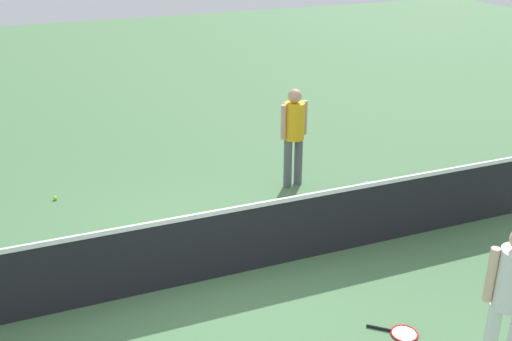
# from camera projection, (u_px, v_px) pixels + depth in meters

# --- Properties ---
(ground_plane) EXTENTS (40.00, 40.00, 0.00)m
(ground_plane) POSITION_uv_depth(u_px,v_px,m) (207.00, 279.00, 7.81)
(ground_plane) COLOR #4C7A4C
(court_net) EXTENTS (10.09, 0.09, 1.07)m
(court_net) POSITION_uv_depth(u_px,v_px,m) (206.00, 246.00, 7.61)
(court_net) COLOR #4C4C51
(court_net) RESTS_ON ground_plane
(player_near_side) EXTENTS (0.53, 0.40, 1.70)m
(player_near_side) POSITION_uv_depth(u_px,v_px,m) (294.00, 130.00, 10.03)
(player_near_side) COLOR #595960
(player_near_side) RESTS_ON ground_plane
(player_far_side) EXTENTS (0.49, 0.47, 1.70)m
(player_far_side) POSITION_uv_depth(u_px,v_px,m) (512.00, 292.00, 5.82)
(player_far_side) COLOR white
(player_far_side) RESTS_ON ground_plane
(tennis_racket_near_player) EXTENTS (0.39, 0.61, 0.03)m
(tennis_racket_near_player) POSITION_uv_depth(u_px,v_px,m) (369.00, 186.00, 10.36)
(tennis_racket_near_player) COLOR blue
(tennis_racket_near_player) RESTS_ON ground_plane
(tennis_racket_far_player) EXTENTS (0.55, 0.51, 0.03)m
(tennis_racket_far_player) POSITION_uv_depth(u_px,v_px,m) (402.00, 333.00, 6.81)
(tennis_racket_far_player) COLOR red
(tennis_racket_far_player) RESTS_ON ground_plane
(tennis_ball_by_net) EXTENTS (0.07, 0.07, 0.07)m
(tennis_ball_by_net) POSITION_uv_depth(u_px,v_px,m) (55.00, 198.00, 9.90)
(tennis_ball_by_net) COLOR #C6E033
(tennis_ball_by_net) RESTS_ON ground_plane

